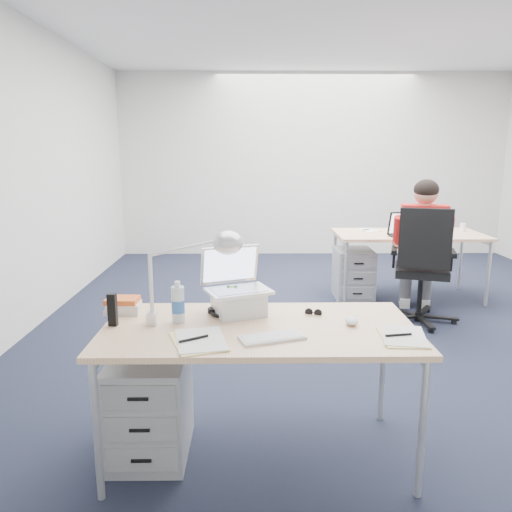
# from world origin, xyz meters

# --- Properties ---
(floor) EXTENTS (7.00, 7.00, 0.00)m
(floor) POSITION_xyz_m (0.00, 0.00, 0.00)
(floor) COLOR black
(floor) RESTS_ON ground
(room) EXTENTS (6.02, 7.02, 2.80)m
(room) POSITION_xyz_m (0.00, 0.00, 1.71)
(room) COLOR beige
(room) RESTS_ON ground
(desk_near) EXTENTS (1.60, 0.80, 0.73)m
(desk_near) POSITION_xyz_m (-0.95, -1.95, 0.68)
(desk_near) COLOR #DCAB7F
(desk_near) RESTS_ON ground
(desk_far) EXTENTS (1.60, 0.80, 0.73)m
(desk_far) POSITION_xyz_m (0.76, 1.02, 0.68)
(desk_far) COLOR #DCAB7F
(desk_far) RESTS_ON ground
(office_chair) EXTENTS (0.88, 0.88, 1.12)m
(office_chair) POSITION_xyz_m (0.63, 0.18, 0.32)
(office_chair) COLOR black
(office_chair) RESTS_ON ground
(seated_person) EXTENTS (0.53, 0.80, 1.35)m
(seated_person) POSITION_xyz_m (0.67, 0.36, 0.67)
(seated_person) COLOR red
(seated_person) RESTS_ON ground
(drawer_pedestal_near) EXTENTS (0.40, 0.50, 0.55)m
(drawer_pedestal_near) POSITION_xyz_m (-1.53, -1.92, 0.28)
(drawer_pedestal_near) COLOR #A7AAAC
(drawer_pedestal_near) RESTS_ON ground
(drawer_pedestal_far) EXTENTS (0.40, 0.50, 0.55)m
(drawer_pedestal_far) POSITION_xyz_m (0.16, 1.01, 0.28)
(drawer_pedestal_far) COLOR #A7AAAC
(drawer_pedestal_far) RESTS_ON ground
(silver_laptop) EXTENTS (0.41, 0.37, 0.36)m
(silver_laptop) POSITION_xyz_m (-1.05, -1.75, 0.91)
(silver_laptop) COLOR silver
(silver_laptop) RESTS_ON desk_near
(wireless_keyboard) EXTENTS (0.34, 0.22, 0.02)m
(wireless_keyboard) POSITION_xyz_m (-0.89, -2.13, 0.74)
(wireless_keyboard) COLOR white
(wireless_keyboard) RESTS_ON desk_near
(computer_mouse) EXTENTS (0.08, 0.11, 0.04)m
(computer_mouse) POSITION_xyz_m (-0.46, -1.93, 0.75)
(computer_mouse) COLOR white
(computer_mouse) RESTS_ON desk_near
(headphones) EXTENTS (0.24, 0.22, 0.03)m
(headphones) POSITION_xyz_m (-1.13, -1.76, 0.75)
(headphones) COLOR black
(headphones) RESTS_ON desk_near
(can_koozie) EXTENTS (0.09, 0.09, 0.12)m
(can_koozie) POSITION_xyz_m (-1.11, -1.77, 0.79)
(can_koozie) COLOR #162546
(can_koozie) RESTS_ON desk_near
(water_bottle) EXTENTS (0.08, 0.08, 0.22)m
(water_bottle) POSITION_xyz_m (-1.37, -1.88, 0.84)
(water_bottle) COLOR silver
(water_bottle) RESTS_ON desk_near
(bear_figurine) EXTENTS (0.08, 0.06, 0.15)m
(bear_figurine) POSITION_xyz_m (-1.09, -1.70, 0.81)
(bear_figurine) COLOR #32701D
(bear_figurine) RESTS_ON desk_near
(book_stack) EXTENTS (0.20, 0.16, 0.08)m
(book_stack) POSITION_xyz_m (-1.70, -1.72, 0.77)
(book_stack) COLOR silver
(book_stack) RESTS_ON desk_near
(cordless_phone) EXTENTS (0.05, 0.03, 0.17)m
(cordless_phone) POSITION_xyz_m (-1.70, -1.93, 0.81)
(cordless_phone) COLOR black
(cordless_phone) RESTS_ON desk_near
(papers_left) EXTENTS (0.30, 0.36, 0.01)m
(papers_left) POSITION_xyz_m (-1.24, -2.16, 0.74)
(papers_left) COLOR #FFF093
(papers_left) RESTS_ON desk_near
(papers_right) EXTENTS (0.24, 0.31, 0.01)m
(papers_right) POSITION_xyz_m (-0.26, -2.12, 0.73)
(papers_right) COLOR #FFF093
(papers_right) RESTS_ON desk_near
(sunglasses) EXTENTS (0.10, 0.07, 0.02)m
(sunglasses) POSITION_xyz_m (-0.64, -1.77, 0.74)
(sunglasses) COLOR black
(sunglasses) RESTS_ON desk_near
(desk_lamp) EXTENTS (0.47, 0.23, 0.51)m
(desk_lamp) POSITION_xyz_m (-1.35, -1.90, 0.98)
(desk_lamp) COLOR silver
(desk_lamp) RESTS_ON desk_near
(dark_laptop) EXTENTS (0.46, 0.45, 0.27)m
(dark_laptop) POSITION_xyz_m (0.69, 0.73, 0.87)
(dark_laptop) COLOR black
(dark_laptop) RESTS_ON desk_far
(far_cup) EXTENTS (0.07, 0.07, 0.09)m
(far_cup) POSITION_xyz_m (1.41, 1.15, 0.78)
(far_cup) COLOR white
(far_cup) RESTS_ON desk_far
(far_papers) EXTENTS (0.27, 0.31, 0.01)m
(far_papers) POSITION_xyz_m (0.35, 1.20, 0.73)
(far_papers) COLOR white
(far_papers) RESTS_ON desk_far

